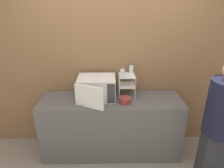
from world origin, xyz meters
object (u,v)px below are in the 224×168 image
(dish_rack, at_px, (127,81))
(glass_front_left, at_px, (123,73))
(glass_back_right, at_px, (131,69))
(person, at_px, (222,120))
(microwave, at_px, (96,88))
(bowl, at_px, (125,100))

(dish_rack, height_order, glass_front_left, glass_front_left)
(glass_front_left, height_order, glass_back_right, same)
(dish_rack, height_order, person, person)
(microwave, relative_size, glass_back_right, 5.16)
(dish_rack, relative_size, person, 0.19)
(microwave, xyz_separation_m, dish_rack, (0.43, 0.11, 0.07))
(glass_back_right, relative_size, bowl, 0.69)
(dish_rack, xyz_separation_m, person, (1.06, -0.68, -0.23))
(bowl, bearing_deg, microwave, 161.50)
(glass_front_left, height_order, person, person)
(glass_back_right, xyz_separation_m, bowl, (-0.11, -0.33, -0.33))
(microwave, relative_size, person, 0.36)
(glass_front_left, relative_size, person, 0.07)
(microwave, distance_m, person, 1.60)
(glass_front_left, distance_m, person, 1.33)
(microwave, distance_m, dish_rack, 0.45)
(glass_front_left, relative_size, glass_back_right, 1.00)
(dish_rack, distance_m, glass_front_left, 0.18)
(glass_back_right, xyz_separation_m, person, (1.00, -0.76, -0.38))
(microwave, height_order, person, person)
(dish_rack, relative_size, glass_back_right, 2.80)
(microwave, xyz_separation_m, glass_back_right, (0.50, 0.19, 0.21))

